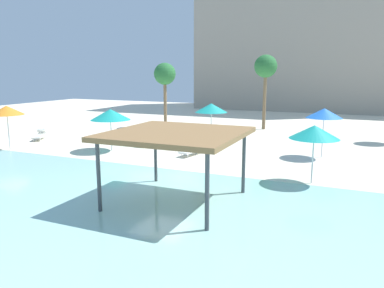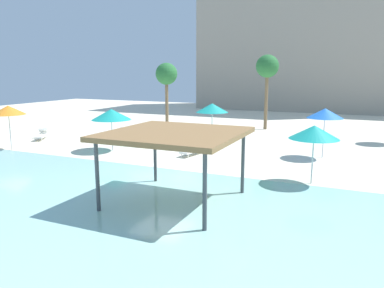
{
  "view_description": "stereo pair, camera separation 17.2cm",
  "coord_description": "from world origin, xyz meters",
  "px_view_note": "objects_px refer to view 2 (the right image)",
  "views": [
    {
      "loc": [
        7.84,
        -14.55,
        4.78
      ],
      "look_at": [
        0.6,
        2.0,
        1.3
      ],
      "focal_mm": 34.85,
      "sensor_mm": 36.0,
      "label": 1
    },
    {
      "loc": [
        8.0,
        -14.48,
        4.78
      ],
      "look_at": [
        0.6,
        2.0,
        1.3
      ],
      "focal_mm": 34.85,
      "sensor_mm": 36.0,
      "label": 2
    }
  ],
  "objects_px": {
    "beach_umbrella_teal_1": "(111,114)",
    "beach_umbrella_blue_3": "(325,113)",
    "beach_umbrella_teal_6": "(314,132)",
    "palm_tree_0": "(267,68)",
    "shade_pavilion": "(175,136)",
    "beach_umbrella_orange_4": "(8,110)",
    "lounge_chair_0": "(194,149)",
    "beach_umbrella_teal_0": "(212,108)",
    "lounge_chair_1": "(42,135)",
    "lounge_chair_2": "(149,140)",
    "palm_tree_1": "(166,75)"
  },
  "relations": [
    {
      "from": "beach_umbrella_teal_6",
      "to": "beach_umbrella_teal_0",
      "type": "bearing_deg",
      "value": 139.66
    },
    {
      "from": "beach_umbrella_teal_1",
      "to": "palm_tree_0",
      "type": "relative_size",
      "value": 0.41
    },
    {
      "from": "beach_umbrella_teal_1",
      "to": "beach_umbrella_blue_3",
      "type": "relative_size",
      "value": 0.92
    },
    {
      "from": "lounge_chair_0",
      "to": "beach_umbrella_orange_4",
      "type": "bearing_deg",
      "value": -60.53
    },
    {
      "from": "beach_umbrella_teal_0",
      "to": "beach_umbrella_teal_1",
      "type": "bearing_deg",
      "value": -145.18
    },
    {
      "from": "lounge_chair_2",
      "to": "lounge_chair_1",
      "type": "bearing_deg",
      "value": -87.46
    },
    {
      "from": "beach_umbrella_teal_1",
      "to": "lounge_chair_2",
      "type": "xyz_separation_m",
      "value": [
        1.14,
        2.49,
        -1.92
      ]
    },
    {
      "from": "beach_umbrella_teal_6",
      "to": "palm_tree_0",
      "type": "relative_size",
      "value": 0.41
    },
    {
      "from": "lounge_chair_2",
      "to": "palm_tree_1",
      "type": "xyz_separation_m",
      "value": [
        -2.86,
        7.98,
        4.22
      ]
    },
    {
      "from": "shade_pavilion",
      "to": "lounge_chair_0",
      "type": "relative_size",
      "value": 2.36
    },
    {
      "from": "lounge_chair_0",
      "to": "palm_tree_1",
      "type": "relative_size",
      "value": 0.35
    },
    {
      "from": "palm_tree_0",
      "to": "shade_pavilion",
      "type": "bearing_deg",
      "value": -86.45
    },
    {
      "from": "beach_umbrella_orange_4",
      "to": "lounge_chair_2",
      "type": "bearing_deg",
      "value": 35.32
    },
    {
      "from": "shade_pavilion",
      "to": "palm_tree_1",
      "type": "xyz_separation_m",
      "value": [
        -9.53,
        17.29,
        2.02
      ]
    },
    {
      "from": "lounge_chair_0",
      "to": "lounge_chair_2",
      "type": "relative_size",
      "value": 1.01
    },
    {
      "from": "beach_umbrella_orange_4",
      "to": "lounge_chair_0",
      "type": "height_order",
      "value": "beach_umbrella_orange_4"
    },
    {
      "from": "lounge_chair_1",
      "to": "lounge_chair_2",
      "type": "height_order",
      "value": "same"
    },
    {
      "from": "beach_umbrella_teal_0",
      "to": "lounge_chair_0",
      "type": "relative_size",
      "value": 1.43
    },
    {
      "from": "palm_tree_0",
      "to": "palm_tree_1",
      "type": "height_order",
      "value": "palm_tree_0"
    },
    {
      "from": "beach_umbrella_teal_0",
      "to": "palm_tree_1",
      "type": "relative_size",
      "value": 0.5
    },
    {
      "from": "shade_pavilion",
      "to": "lounge_chair_1",
      "type": "distance_m",
      "value": 17.1
    },
    {
      "from": "beach_umbrella_teal_1",
      "to": "beach_umbrella_teal_6",
      "type": "distance_m",
      "value": 12.37
    },
    {
      "from": "shade_pavilion",
      "to": "beach_umbrella_teal_0",
      "type": "bearing_deg",
      "value": 103.98
    },
    {
      "from": "lounge_chair_0",
      "to": "palm_tree_0",
      "type": "distance_m",
      "value": 12.77
    },
    {
      "from": "lounge_chair_2",
      "to": "beach_umbrella_blue_3",
      "type": "bearing_deg",
      "value": 87.68
    },
    {
      "from": "lounge_chair_0",
      "to": "palm_tree_0",
      "type": "xyz_separation_m",
      "value": [
        1.47,
        11.74,
        4.81
      ]
    },
    {
      "from": "beach_umbrella_teal_0",
      "to": "beach_umbrella_teal_1",
      "type": "relative_size",
      "value": 1.09
    },
    {
      "from": "beach_umbrella_blue_3",
      "to": "lounge_chair_2",
      "type": "distance_m",
      "value": 11.22
    },
    {
      "from": "beach_umbrella_teal_1",
      "to": "lounge_chair_0",
      "type": "height_order",
      "value": "beach_umbrella_teal_1"
    },
    {
      "from": "beach_umbrella_teal_1",
      "to": "beach_umbrella_teal_0",
      "type": "bearing_deg",
      "value": 34.82
    },
    {
      "from": "lounge_chair_0",
      "to": "beach_umbrella_blue_3",
      "type": "bearing_deg",
      "value": 120.66
    },
    {
      "from": "shade_pavilion",
      "to": "palm_tree_0",
      "type": "height_order",
      "value": "palm_tree_0"
    },
    {
      "from": "lounge_chair_2",
      "to": "palm_tree_0",
      "type": "bearing_deg",
      "value": 145.39
    },
    {
      "from": "beach_umbrella_teal_0",
      "to": "beach_umbrella_blue_3",
      "type": "distance_m",
      "value": 6.91
    },
    {
      "from": "beach_umbrella_teal_6",
      "to": "palm_tree_1",
      "type": "relative_size",
      "value": 0.46
    },
    {
      "from": "beach_umbrella_teal_1",
      "to": "lounge_chair_0",
      "type": "bearing_deg",
      "value": 10.39
    },
    {
      "from": "lounge_chair_0",
      "to": "beach_umbrella_teal_6",
      "type": "bearing_deg",
      "value": 77.61
    },
    {
      "from": "beach_umbrella_blue_3",
      "to": "beach_umbrella_orange_4",
      "type": "bearing_deg",
      "value": -162.27
    },
    {
      "from": "beach_umbrella_teal_6",
      "to": "shade_pavilion",
      "type": "bearing_deg",
      "value": -133.69
    },
    {
      "from": "shade_pavilion",
      "to": "lounge_chair_2",
      "type": "height_order",
      "value": "shade_pavilion"
    },
    {
      "from": "beach_umbrella_blue_3",
      "to": "beach_umbrella_teal_0",
      "type": "bearing_deg",
      "value": 177.07
    },
    {
      "from": "shade_pavilion",
      "to": "lounge_chair_0",
      "type": "height_order",
      "value": "shade_pavilion"
    },
    {
      "from": "beach_umbrella_teal_6",
      "to": "palm_tree_0",
      "type": "distance_m",
      "value": 16.21
    },
    {
      "from": "beach_umbrella_teal_6",
      "to": "lounge_chair_1",
      "type": "xyz_separation_m",
      "value": [
        -19.29,
        3.46,
        -1.94
      ]
    },
    {
      "from": "beach_umbrella_teal_0",
      "to": "lounge_chair_2",
      "type": "relative_size",
      "value": 1.45
    },
    {
      "from": "shade_pavilion",
      "to": "palm_tree_1",
      "type": "height_order",
      "value": "palm_tree_1"
    },
    {
      "from": "lounge_chair_0",
      "to": "lounge_chair_1",
      "type": "relative_size",
      "value": 1.02
    },
    {
      "from": "beach_umbrella_orange_4",
      "to": "lounge_chair_2",
      "type": "xyz_separation_m",
      "value": [
        7.01,
        4.97,
        -2.17
      ]
    },
    {
      "from": "beach_umbrella_orange_4",
      "to": "lounge_chair_2",
      "type": "distance_m",
      "value": 8.86
    },
    {
      "from": "beach_umbrella_blue_3",
      "to": "lounge_chair_0",
      "type": "xyz_separation_m",
      "value": [
        -6.98,
        -2.33,
        -2.2
      ]
    }
  ]
}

